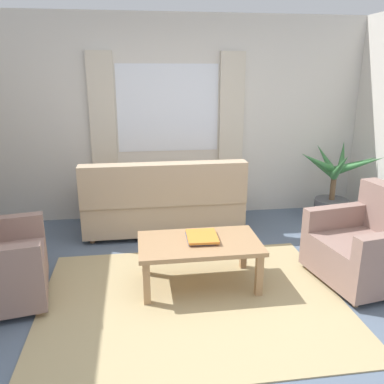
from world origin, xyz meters
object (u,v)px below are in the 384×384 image
at_px(armchair_right, 369,246).
at_px(potted_plant, 333,189).
at_px(coffee_table, 199,247).
at_px(couch, 163,203).
at_px(book_stack_on_table, 201,237).

bearing_deg(armchair_right, potted_plant, 155.24).
bearing_deg(armchair_right, coffee_table, -104.60).
height_order(couch, book_stack_on_table, couch).
height_order(armchair_right, coffee_table, armchair_right).
bearing_deg(armchair_right, couch, -138.98).
distance_m(couch, book_stack_on_table, 1.33).
bearing_deg(coffee_table, couch, 99.63).
distance_m(couch, coffee_table, 1.37).
bearing_deg(book_stack_on_table, coffee_table, -119.56).
height_order(couch, potted_plant, potted_plant).
xyz_separation_m(couch, book_stack_on_table, (0.25, -1.30, 0.09)).
relative_size(book_stack_on_table, potted_plant, 0.30).
height_order(armchair_right, book_stack_on_table, armchair_right).
height_order(couch, coffee_table, couch).
relative_size(couch, armchair_right, 1.97).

